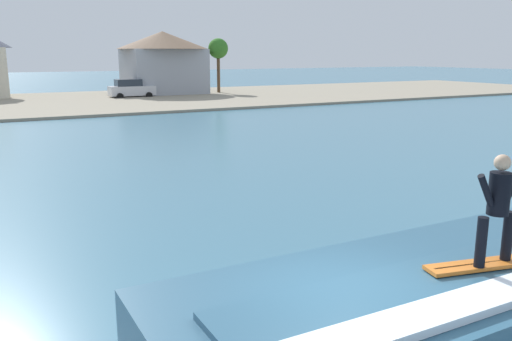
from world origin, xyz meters
TOP-DOWN VIEW (x-y plane):
  - wave_crest at (1.64, -0.12)m, footprint 9.00×3.39m
  - surfboard at (2.42, -0.54)m, footprint 2.21×0.82m
  - surfer at (2.39, -0.58)m, footprint 0.97×0.32m
  - shoreline_bank at (0.00, 43.20)m, footprint 120.00×23.54m
  - car_far_shore at (9.28, 45.44)m, footprint 4.31×2.06m
  - house_gabled_white at (13.64, 48.53)m, footprint 9.43×9.43m
  - tree_tall_bare at (19.11, 46.71)m, footprint 2.10×2.10m

SIDE VIEW (x-z plane):
  - shoreline_bank at x=0.00m, z-range 0.00..0.20m
  - wave_crest at x=1.64m, z-range -0.03..1.04m
  - car_far_shore at x=9.28m, z-range 0.02..1.88m
  - surfboard at x=2.42m, z-range 1.07..1.13m
  - surfer at x=2.39m, z-range 1.23..2.93m
  - house_gabled_white at x=13.64m, z-range 0.39..6.91m
  - tree_tall_bare at x=19.11m, z-range 1.74..7.59m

